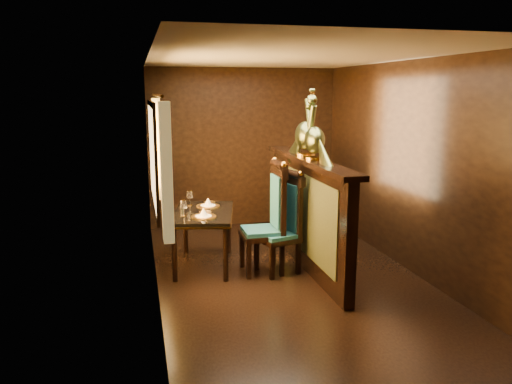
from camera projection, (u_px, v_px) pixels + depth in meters
ground at (288, 277)px, 5.83m from camera, size 5.00×5.00×0.00m
room_shell at (282, 142)px, 5.51m from camera, size 3.04×5.04×2.52m
partition at (307, 211)px, 6.05m from camera, size 0.26×2.70×1.36m
dining_table at (203, 217)px, 6.10m from camera, size 0.95×1.31×0.90m
chair_left at (272, 214)px, 5.91m from camera, size 0.49×0.54×1.36m
chair_right at (286, 219)px, 5.93m from camera, size 0.55×0.57×1.24m
peacock_left at (315, 128)px, 5.67m from camera, size 0.23×0.61×0.73m
peacock_right at (306, 123)px, 5.95m from camera, size 0.25×0.68×0.81m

